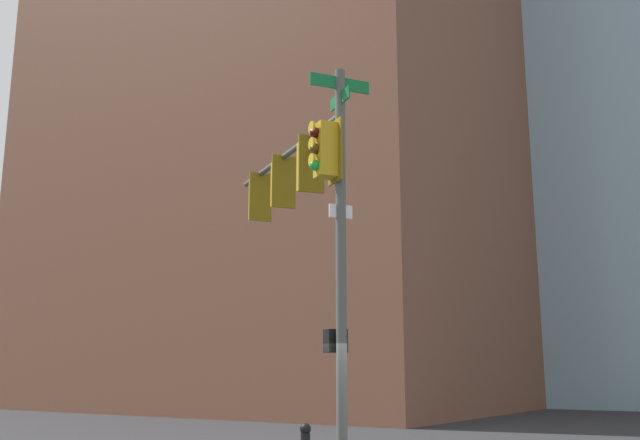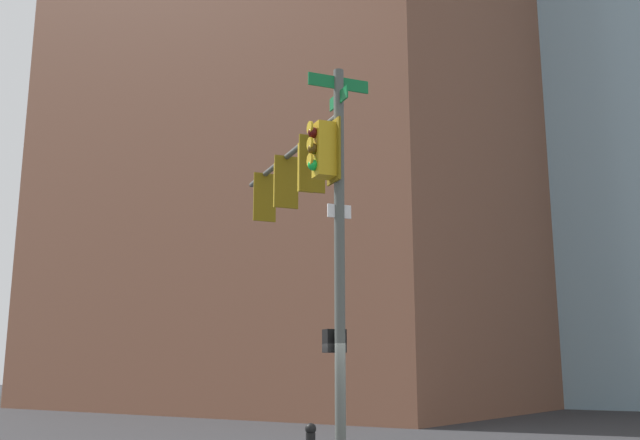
{
  "view_description": "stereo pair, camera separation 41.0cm",
  "coord_description": "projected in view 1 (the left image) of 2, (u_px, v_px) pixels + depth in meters",
  "views": [
    {
      "loc": [
        6.23,
        -11.03,
        2.03
      ],
      "look_at": [
        -1.11,
        0.03,
        4.82
      ],
      "focal_mm": 40.47,
      "sensor_mm": 36.0,
      "label": 1
    },
    {
      "loc": [
        6.57,
        -10.8,
        2.03
      ],
      "look_at": [
        -1.11,
        0.03,
        4.82
      ],
      "focal_mm": 40.47,
      "sensor_mm": 36.0,
      "label": 2
    }
  ],
  "objects": [
    {
      "name": "signal_pole_assembly",
      "position": [
        303.0,
        198.0,
        14.33
      ],
      "size": [
        4.95,
        3.5,
        7.47
      ],
      "rotation": [
        0.0,
        0.0,
        2.58
      ],
      "color": "#4C514C",
      "rests_on": "ground_plane"
    },
    {
      "name": "building_brick_farside",
      "position": [
        601.0,
        127.0,
        72.07
      ],
      "size": [
        23.73,
        15.5,
        51.97
      ],
      "primitive_type": "cube",
      "color": "#845B47",
      "rests_on": "ground_plane"
    },
    {
      "name": "building_brick_midblock",
      "position": [
        143.0,
        149.0,
        66.29
      ],
      "size": [
        19.21,
        15.41,
        44.1
      ],
      "primitive_type": "cube",
      "color": "brown",
      "rests_on": "ground_plane"
    },
    {
      "name": "building_brick_nearside",
      "position": [
        271.0,
        33.0,
        45.02
      ],
      "size": [
        26.57,
        17.72,
        45.52
      ],
      "primitive_type": "cube",
      "color": "brown",
      "rests_on": "ground_plane"
    }
  ]
}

